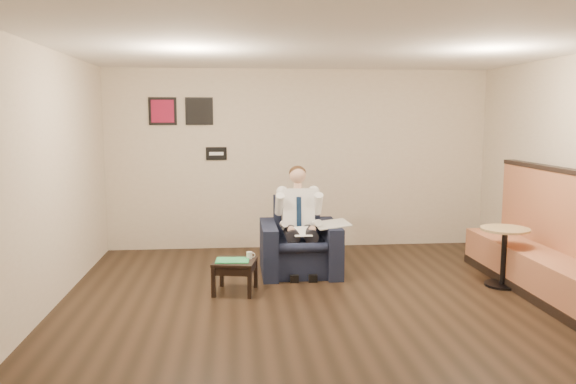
{
  "coord_description": "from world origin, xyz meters",
  "views": [
    {
      "loc": [
        -1.01,
        -5.77,
        2.06
      ],
      "look_at": [
        -0.35,
        1.2,
        1.13
      ],
      "focal_mm": 35.0,
      "sensor_mm": 36.0,
      "label": 1
    }
  ],
  "objects": [
    {
      "name": "wall_left",
      "position": [
        -3.0,
        0.0,
        1.4
      ],
      "size": [
        0.02,
        6.0,
        2.8
      ],
      "primitive_type": "cube",
      "color": "beige",
      "rests_on": "ground"
    },
    {
      "name": "banquette",
      "position": [
        2.59,
        0.42,
        0.72
      ],
      "size": [
        0.67,
        2.81,
        1.44
      ],
      "primitive_type": "cube",
      "color": "#AC6542",
      "rests_on": "ground"
    },
    {
      "name": "ground",
      "position": [
        0.0,
        0.0,
        0.0
      ],
      "size": [
        6.0,
        6.0,
        0.0
      ],
      "primitive_type": "plane",
      "color": "black",
      "rests_on": "ground"
    },
    {
      "name": "ceiling",
      "position": [
        0.0,
        0.0,
        2.8
      ],
      "size": [
        6.0,
        6.0,
        0.02
      ],
      "primitive_type": "cube",
      "color": "white",
      "rests_on": "wall_back"
    },
    {
      "name": "green_folder",
      "position": [
        -1.06,
        0.69,
        0.39
      ],
      "size": [
        0.4,
        0.3,
        0.01
      ],
      "primitive_type": "cube",
      "rotation": [
        0.0,
        0.0,
        -0.06
      ],
      "color": "#25BA61",
      "rests_on": "side_table"
    },
    {
      "name": "side_table",
      "position": [
        -1.03,
        0.7,
        0.19
      ],
      "size": [
        0.56,
        0.56,
        0.39
      ],
      "primitive_type": "cube",
      "rotation": [
        0.0,
        0.0,
        -0.2
      ],
      "color": "black",
      "rests_on": "ground"
    },
    {
      "name": "smartphone",
      "position": [
        -0.96,
        0.83,
        0.39
      ],
      "size": [
        0.13,
        0.1,
        0.01
      ],
      "primitive_type": "cube",
      "rotation": [
        0.0,
        0.0,
        -0.38
      ],
      "color": "black",
      "rests_on": "side_table"
    },
    {
      "name": "seated_man",
      "position": [
        -0.17,
        1.35,
        0.67
      ],
      "size": [
        0.64,
        0.96,
        1.35
      ],
      "primitive_type": null,
      "rotation": [
        0.0,
        0.0,
        -0.0
      ],
      "color": "white",
      "rests_on": "armchair"
    },
    {
      "name": "coffee_mug",
      "position": [
        -0.86,
        0.77,
        0.43
      ],
      "size": [
        0.08,
        0.08,
        0.08
      ],
      "primitive_type": "cylinder",
      "rotation": [
        0.0,
        0.0,
        -0.2
      ],
      "color": "white",
      "rests_on": "side_table"
    },
    {
      "name": "wall_back",
      "position": [
        0.0,
        3.0,
        1.4
      ],
      "size": [
        6.0,
        0.02,
        2.8
      ],
      "primitive_type": "cube",
      "color": "beige",
      "rests_on": "ground"
    },
    {
      "name": "lap_papers",
      "position": [
        -0.17,
        1.25,
        0.6
      ],
      "size": [
        0.25,
        0.34,
        0.01
      ],
      "primitive_type": "cube",
      "rotation": [
        0.0,
        0.0,
        0.07
      ],
      "color": "white",
      "rests_on": "seated_man"
    },
    {
      "name": "cafe_table",
      "position": [
        2.25,
        0.64,
        0.36
      ],
      "size": [
        0.61,
        0.61,
        0.72
      ],
      "primitive_type": "cylinder",
      "rotation": [
        0.0,
        0.0,
        0.04
      ],
      "color": "tan",
      "rests_on": "ground"
    },
    {
      "name": "newspaper",
      "position": [
        0.24,
        1.37,
        0.67
      ],
      "size": [
        0.46,
        0.56,
        0.01
      ],
      "primitive_type": "cube",
      "rotation": [
        0.0,
        0.0,
        0.05
      ],
      "color": "silver",
      "rests_on": "armchair"
    },
    {
      "name": "armchair",
      "position": [
        -0.17,
        1.48,
        0.49
      ],
      "size": [
        1.02,
        1.02,
        0.99
      ],
      "primitive_type": "cube",
      "rotation": [
        0.0,
        0.0,
        -0.0
      ],
      "color": "black",
      "rests_on": "ground"
    },
    {
      "name": "seating_sign",
      "position": [
        -1.3,
        2.98,
        1.5
      ],
      "size": [
        0.32,
        0.02,
        0.2
      ],
      "primitive_type": "cube",
      "color": "black",
      "rests_on": "wall_back"
    },
    {
      "name": "art_print_right",
      "position": [
        -1.55,
        2.98,
        2.15
      ],
      "size": [
        0.42,
        0.03,
        0.42
      ],
      "primitive_type": "cube",
      "color": "black",
      "rests_on": "wall_back"
    },
    {
      "name": "wall_front",
      "position": [
        0.0,
        -3.0,
        1.4
      ],
      "size": [
        6.0,
        0.02,
        2.8
      ],
      "primitive_type": "cube",
      "color": "beige",
      "rests_on": "ground"
    },
    {
      "name": "art_print_left",
      "position": [
        -2.1,
        2.98,
        2.15
      ],
      "size": [
        0.42,
        0.03,
        0.42
      ],
      "primitive_type": "cube",
      "color": "maroon",
      "rests_on": "wall_back"
    }
  ]
}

